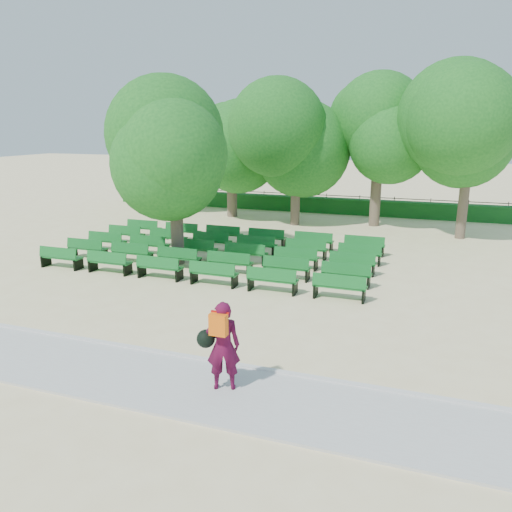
{
  "coord_description": "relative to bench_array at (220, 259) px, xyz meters",
  "views": [
    {
      "loc": [
        7.0,
        -15.48,
        5.16
      ],
      "look_at": [
        1.89,
        -1.0,
        1.1
      ],
      "focal_mm": 35.0,
      "sensor_mm": 36.0,
      "label": 1
    }
  ],
  "objects": [
    {
      "name": "ground",
      "position": [
        0.57,
        -1.78,
        -0.08
      ],
      "size": [
        120.0,
        120.0,
        0.0
      ],
      "primitive_type": "plane",
      "color": "beige"
    },
    {
      "name": "fence",
      "position": [
        0.57,
        12.62,
        -0.08
      ],
      "size": [
        26.0,
        0.1,
        1.02
      ],
      "primitive_type": null,
      "color": "black",
      "rests_on": "ground"
    },
    {
      "name": "tree_line",
      "position": [
        0.57,
        8.22,
        -0.08
      ],
      "size": [
        21.8,
        6.8,
        7.04
      ],
      "primitive_type": null,
      "color": "#1F6B1F",
      "rests_on": "ground"
    },
    {
      "name": "bench_array",
      "position": [
        0.0,
        0.0,
        0.0
      ],
      "size": [
        1.64,
        0.61,
        1.02
      ],
      "rotation": [
        0.0,
        0.0,
        -0.07
      ],
      "color": "#126924",
      "rests_on": "ground"
    },
    {
      "name": "paving",
      "position": [
        0.57,
        -9.18,
        -0.05
      ],
      "size": [
        30.0,
        2.2,
        0.06
      ],
      "primitive_type": "cube",
      "color": "beige",
      "rests_on": "ground"
    },
    {
      "name": "hedge",
      "position": [
        0.57,
        12.22,
        0.37
      ],
      "size": [
        26.0,
        0.7,
        0.9
      ],
      "primitive_type": "cube",
      "color": "#185E20",
      "rests_on": "ground"
    },
    {
      "name": "tree_among",
      "position": [
        -1.38,
        -0.88,
        4.08
      ],
      "size": [
        4.51,
        4.51,
        6.22
      ],
      "color": "brown",
      "rests_on": "ground"
    },
    {
      "name": "person",
      "position": [
        3.94,
        -9.03,
        0.92
      ],
      "size": [
        0.91,
        0.64,
        1.83
      ],
      "rotation": [
        0.0,
        0.0,
        3.5
      ],
      "color": "#4E0B2A",
      "rests_on": "ground"
    },
    {
      "name": "curb",
      "position": [
        0.57,
        -8.03,
        -0.03
      ],
      "size": [
        30.0,
        0.12,
        0.1
      ],
      "primitive_type": "cube",
      "color": "silver",
      "rests_on": "ground"
    }
  ]
}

